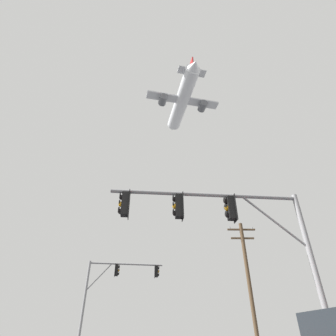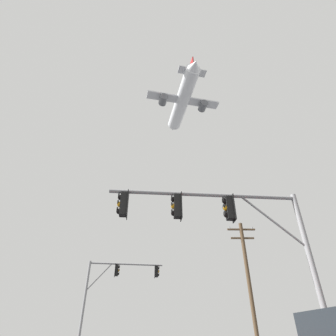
% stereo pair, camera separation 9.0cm
% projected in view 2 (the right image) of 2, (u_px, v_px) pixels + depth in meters
% --- Properties ---
extents(signal_pole_near, '(7.33, 0.83, 5.97)m').
position_uv_depth(signal_pole_near, '(225.00, 223.00, 9.87)').
color(signal_pole_near, gray).
rests_on(signal_pole_near, ground).
extents(signal_pole_far, '(6.17, 1.08, 6.55)m').
position_uv_depth(signal_pole_far, '(113.00, 282.00, 22.02)').
color(signal_pole_far, gray).
rests_on(signal_pole_far, ground).
extents(utility_pole, '(2.20, 0.28, 8.87)m').
position_uv_depth(utility_pole, '(248.00, 278.00, 19.43)').
color(utility_pole, brown).
rests_on(utility_pole, ground).
extents(airplane, '(16.32, 21.12, 5.76)m').
position_uv_depth(airplane, '(183.00, 100.00, 60.50)').
color(airplane, white).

